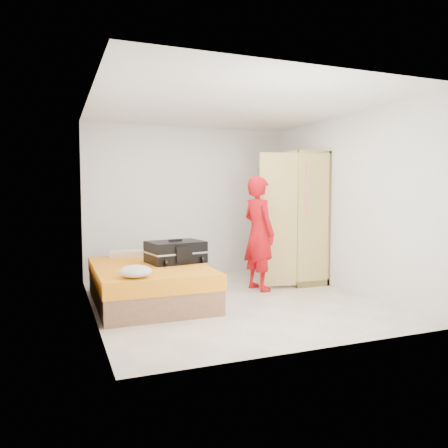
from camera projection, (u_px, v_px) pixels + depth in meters
name	position (u px, v px, depth m)	size (l,w,h in m)	color
room	(232.00, 205.00, 5.83)	(4.00, 4.02, 2.60)	beige
bed	(149.00, 283.00, 5.83)	(1.42, 2.02, 0.50)	#9B6646
wardrobe	(293.00, 221.00, 7.18)	(1.17, 1.20, 2.10)	tan
person	(259.00, 233.00, 6.52)	(0.62, 0.41, 1.70)	red
suitcase	(176.00, 252.00, 6.01)	(0.84, 0.67, 0.32)	black
round_cushion	(136.00, 271.00, 4.95)	(0.37, 0.37, 0.14)	white
pillow	(128.00, 254.00, 6.55)	(0.51, 0.26, 0.09)	white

